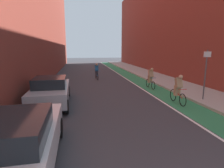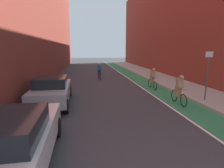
# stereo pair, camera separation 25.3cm
# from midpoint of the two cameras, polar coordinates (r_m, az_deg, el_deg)

# --- Properties ---
(ground_plane) EXTENTS (95.75, 95.75, 0.00)m
(ground_plane) POSITION_cam_midpoint_polar(r_m,az_deg,el_deg) (17.69, -2.66, 1.23)
(ground_plane) COLOR #38383D
(bike_lane_paint) EXTENTS (1.60, 43.52, 0.00)m
(bike_lane_paint) POSITION_cam_midpoint_polar(r_m,az_deg,el_deg) (20.29, 7.09, 2.40)
(bike_lane_paint) COLOR #2D8451
(bike_lane_paint) RESTS_ON ground
(lane_divider_stripe) EXTENTS (0.12, 43.52, 0.00)m
(lane_divider_stripe) POSITION_cam_midpoint_polar(r_m,az_deg,el_deg) (20.08, 4.61, 2.36)
(lane_divider_stripe) COLOR white
(lane_divider_stripe) RESTS_ON ground
(sidewalk_right) EXTENTS (3.07, 43.52, 0.14)m
(sidewalk_right) POSITION_cam_midpoint_polar(r_m,az_deg,el_deg) (21.02, 13.26, 2.68)
(sidewalk_right) COLOR #A8A59E
(sidewalk_right) RESTS_ON ground
(building_facade_right) EXTENTS (2.40, 39.52, 13.07)m
(building_facade_right) POSITION_cam_midpoint_polar(r_m,az_deg,el_deg) (24.03, 18.57, 18.88)
(building_facade_right) COLOR brown
(building_facade_right) RESTS_ON ground
(parked_sedan_white) EXTENTS (2.04, 4.72, 1.53)m
(parked_sedan_white) POSITION_cam_midpoint_polar(r_m,az_deg,el_deg) (4.96, -28.74, -16.35)
(parked_sedan_white) COLOR silver
(parked_sedan_white) RESTS_ON ground
(parked_sedan_silver) EXTENTS (1.98, 4.39, 1.53)m
(parked_sedan_silver) POSITION_cam_midpoint_polar(r_m,az_deg,el_deg) (10.22, -17.69, -1.90)
(parked_sedan_silver) COLOR #9EA0A8
(parked_sedan_silver) RESTS_ON ground
(cyclist_mid) EXTENTS (0.48, 1.73, 1.62)m
(cyclist_mid) POSITION_cam_midpoint_polar(r_m,az_deg,el_deg) (10.50, 20.99, -1.40)
(cyclist_mid) COLOR black
(cyclist_mid) RESTS_ON ground
(cyclist_trailing) EXTENTS (0.48, 1.68, 1.59)m
(cyclist_trailing) POSITION_cam_midpoint_polar(r_m,az_deg,el_deg) (14.14, 13.12, 2.00)
(cyclist_trailing) COLOR black
(cyclist_trailing) RESTS_ON ground
(cyclist_far) EXTENTS (0.48, 1.71, 1.61)m
(cyclist_far) POSITION_cam_midpoint_polar(r_m,az_deg,el_deg) (18.10, -3.64, 4.16)
(cyclist_far) COLOR black
(cyclist_far) RESTS_ON ground
(street_sign_post) EXTENTS (0.44, 0.07, 2.79)m
(street_sign_post) POSITION_cam_midpoint_polar(r_m,az_deg,el_deg) (11.30, 28.41, 3.67)
(street_sign_post) COLOR #4C4C51
(street_sign_post) RESTS_ON sidewalk_right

